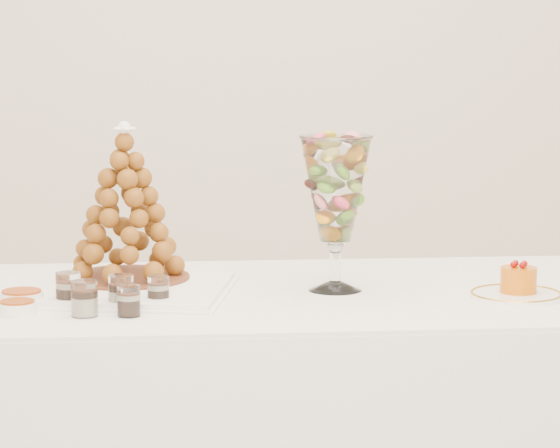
{
  "coord_description": "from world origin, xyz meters",
  "views": [
    {
      "loc": [
        -0.25,
        -2.8,
        1.41
      ],
      "look_at": [
        -0.03,
        0.22,
        0.95
      ],
      "focal_mm": 85.0,
      "sensor_mm": 36.0,
      "label": 1
    }
  ],
  "objects": [
    {
      "name": "croquembouche",
      "position": [
        -0.39,
        0.33,
        0.98
      ],
      "size": [
        0.3,
        0.3,
        0.37
      ],
      "rotation": [
        0.0,
        0.0,
        0.23
      ],
      "color": "brown",
      "rests_on": "lace_tray"
    },
    {
      "name": "verrine_e",
      "position": [
        -0.37,
        -0.01,
        0.82
      ],
      "size": [
        0.06,
        0.06,
        0.07
      ],
      "primitive_type": "cylinder",
      "rotation": [
        0.0,
        0.0,
        0.32
      ],
      "color": "white",
      "rests_on": "buffet_table"
    },
    {
      "name": "cake_plate",
      "position": [
        0.51,
        0.12,
        0.79
      ],
      "size": [
        0.21,
        0.21,
        0.01
      ],
      "primitive_type": "cylinder",
      "color": "white",
      "rests_on": "buffet_table"
    },
    {
      "name": "verrine_a",
      "position": [
        -0.51,
        0.11,
        0.82
      ],
      "size": [
        0.07,
        0.07,
        0.08
      ],
      "primitive_type": "cylinder",
      "rotation": [
        0.0,
        0.0,
        0.32
      ],
      "color": "white",
      "rests_on": "buffet_table"
    },
    {
      "name": "ramekin_front",
      "position": [
        -0.61,
        0.03,
        0.8
      ],
      "size": [
        0.08,
        0.08,
        0.03
      ],
      "primitive_type": "cylinder",
      "color": "white",
      "rests_on": "buffet_table"
    },
    {
      "name": "lace_tray",
      "position": [
        -0.42,
        0.25,
        0.79
      ],
      "size": [
        0.6,
        0.49,
        0.02
      ],
      "primitive_type": "cube",
      "rotation": [
        0.0,
        0.0,
        -0.19
      ],
      "color": "white",
      "rests_on": "buffet_table"
    },
    {
      "name": "verrine_c",
      "position": [
        -0.31,
        0.1,
        0.82
      ],
      "size": [
        0.06,
        0.06,
        0.07
      ],
      "primitive_type": "cylinder",
      "rotation": [
        0.0,
        0.0,
        -0.16
      ],
      "color": "white",
      "rests_on": "buffet_table"
    },
    {
      "name": "macaron_vase",
      "position": [
        0.1,
        0.24,
        1.02
      ],
      "size": [
        0.17,
        0.17,
        0.36
      ],
      "color": "white",
      "rests_on": "buffet_table"
    },
    {
      "name": "verrine_b",
      "position": [
        -0.39,
        0.07,
        0.82
      ],
      "size": [
        0.06,
        0.06,
        0.08
      ],
      "primitive_type": "cylinder",
      "rotation": [
        0.0,
        0.0,
        -0.13
      ],
      "color": "white",
      "rests_on": "buffet_table"
    },
    {
      "name": "mousse_cake",
      "position": [
        0.52,
        0.13,
        0.82
      ],
      "size": [
        0.08,
        0.08,
        0.07
      ],
      "color": "#CC6209",
      "rests_on": "cake_plate"
    },
    {
      "name": "verrine_d",
      "position": [
        -0.46,
        0.0,
        0.82
      ],
      "size": [
        0.07,
        0.07,
        0.08
      ],
      "primitive_type": "cylinder",
      "rotation": [
        0.0,
        0.0,
        0.31
      ],
      "color": "white",
      "rests_on": "buffet_table"
    },
    {
      "name": "ramekin_back",
      "position": [
        -0.61,
        0.12,
        0.8
      ],
      "size": [
        0.1,
        0.1,
        0.03
      ],
      "primitive_type": "cylinder",
      "color": "white",
      "rests_on": "buffet_table"
    }
  ]
}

